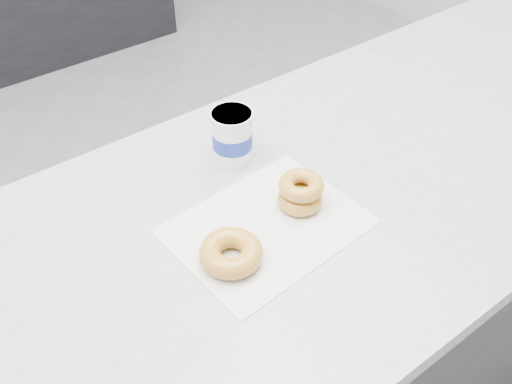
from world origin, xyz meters
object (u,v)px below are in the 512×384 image
counter (235,368)px  coffee_cup (232,136)px  donut_single (231,253)px  donut_stack (300,192)px

counter → coffee_cup: 0.55m
counter → donut_single: donut_single is taller
counter → donut_single: bearing=-121.5°
donut_single → coffee_cup: bearing=54.3°
coffee_cup → donut_stack: bearing=-87.9°
donut_single → donut_stack: 0.19m
donut_single → counter: bearing=58.5°
donut_stack → coffee_cup: (-0.02, 0.19, 0.03)m
counter → coffee_cup: size_ratio=26.43×
coffee_cup → donut_single: bearing=-130.3°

